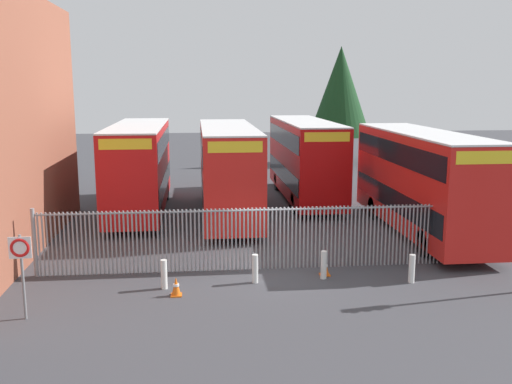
% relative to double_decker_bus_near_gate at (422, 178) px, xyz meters
% --- Properties ---
extents(ground_plane, '(100.00, 100.00, 0.00)m').
position_rel_double_decker_bus_near_gate_xyz_m(ground_plane, '(-7.14, 3.84, -2.42)').
color(ground_plane, '#3D3D42').
extents(palisade_fence, '(14.49, 0.14, 2.35)m').
position_rel_double_decker_bus_near_gate_xyz_m(palisade_fence, '(-7.83, -4.16, -1.24)').
color(palisade_fence, gray).
rests_on(palisade_fence, ground).
extents(double_decker_bus_near_gate, '(2.54, 10.81, 4.42)m').
position_rel_double_decker_bus_near_gate_xyz_m(double_decker_bus_near_gate, '(0.00, 0.00, 0.00)').
color(double_decker_bus_near_gate, red).
rests_on(double_decker_bus_near_gate, ground).
extents(double_decker_bus_behind_fence_left, '(2.54, 10.81, 4.42)m').
position_rel_double_decker_bus_near_gate_xyz_m(double_decker_bus_behind_fence_left, '(-8.06, 4.09, 0.00)').
color(double_decker_bus_behind_fence_left, red).
rests_on(double_decker_bus_behind_fence_left, ground).
extents(double_decker_bus_behind_fence_right, '(2.54, 10.81, 4.42)m').
position_rel_double_decker_bus_near_gate_xyz_m(double_decker_bus_behind_fence_right, '(-12.42, 5.62, 0.00)').
color(double_decker_bus_behind_fence_right, red).
rests_on(double_decker_bus_behind_fence_right, ground).
extents(double_decker_bus_far_back, '(2.54, 10.81, 4.42)m').
position_rel_double_decker_bus_near_gate_xyz_m(double_decker_bus_far_back, '(-3.57, 7.91, 0.00)').
color(double_decker_bus_far_back, '#B70C0C').
rests_on(double_decker_bus_far_back, ground).
extents(bollard_near_left, '(0.20, 0.20, 0.95)m').
position_rel_double_decker_bus_near_gate_xyz_m(bollard_near_left, '(-10.65, -5.82, -1.95)').
color(bollard_near_left, silver).
rests_on(bollard_near_left, ground).
extents(bollard_center_front, '(0.20, 0.20, 0.95)m').
position_rel_double_decker_bus_near_gate_xyz_m(bollard_center_front, '(-7.73, -5.55, -1.95)').
color(bollard_center_front, silver).
rests_on(bollard_center_front, ground).
extents(bollard_near_right, '(0.20, 0.20, 0.95)m').
position_rel_double_decker_bus_near_gate_xyz_m(bollard_near_right, '(-5.41, -5.38, -1.95)').
color(bollard_near_right, silver).
rests_on(bollard_near_right, ground).
extents(bollard_far_right, '(0.20, 0.20, 0.95)m').
position_rel_double_decker_bus_near_gate_xyz_m(bollard_far_right, '(-2.65, -6.07, -1.95)').
color(bollard_far_right, silver).
rests_on(bollard_far_right, ground).
extents(traffic_cone_by_gate, '(0.34, 0.34, 0.59)m').
position_rel_double_decker_bus_near_gate_xyz_m(traffic_cone_by_gate, '(-10.25, -6.48, -2.13)').
color(traffic_cone_by_gate, orange).
rests_on(traffic_cone_by_gate, ground).
extents(traffic_cone_mid_forecourt, '(0.34, 0.34, 0.59)m').
position_rel_double_decker_bus_near_gate_xyz_m(traffic_cone_mid_forecourt, '(-5.30, -5.06, -2.13)').
color(traffic_cone_mid_forecourt, orange).
rests_on(traffic_cone_mid_forecourt, ground).
extents(speed_limit_sign_post, '(0.60, 0.14, 2.40)m').
position_rel_double_decker_bus_near_gate_xyz_m(speed_limit_sign_post, '(-14.34, -7.86, -0.65)').
color(speed_limit_sign_post, slate).
rests_on(speed_limit_sign_post, ground).
extents(tree_tall_back, '(5.00, 5.00, 9.37)m').
position_rel_double_decker_bus_near_gate_xyz_m(tree_tall_back, '(2.07, 22.64, 3.37)').
color(tree_tall_back, '#4C3823').
rests_on(tree_tall_back, ground).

